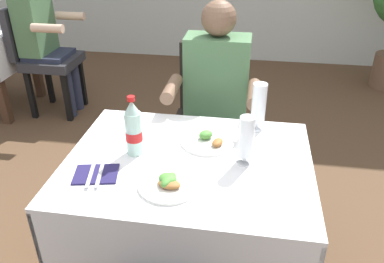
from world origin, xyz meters
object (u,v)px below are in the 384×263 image
beer_glass_middle (259,107)px  background_patron (43,36)px  plate_far_diner (208,141)px  beer_glass_left (246,139)px  main_dining_table (188,194)px  napkin_cutlery_set (96,174)px  chair_far_diner_seat (210,116)px  plate_near_camera (169,183)px  background_chair_right (41,54)px  cola_bottle_primary (134,129)px  seated_diner_far (215,101)px

beer_glass_middle → background_patron: background_patron is taller
plate_far_diner → beer_glass_left: 0.24m
main_dining_table → background_patron: bearing=131.8°
main_dining_table → napkin_cutlery_set: size_ratio=5.24×
chair_far_diner_seat → beer_glass_left: (0.23, -0.78, 0.31)m
plate_far_diner → background_patron: background_patron is taller
plate_near_camera → plate_far_diner: same height
plate_near_camera → beer_glass_middle: size_ratio=1.00×
beer_glass_left → background_chair_right: (-1.85, 1.74, -0.31)m
chair_far_diner_seat → napkin_cutlery_set: (-0.34, -0.96, 0.20)m
chair_far_diner_seat → cola_bottle_primary: size_ratio=3.65×
plate_near_camera → beer_glass_middle: (0.32, 0.51, 0.10)m
seated_diner_far → cola_bottle_primary: seated_diner_far is taller
chair_far_diner_seat → seated_diner_far: 0.20m
chair_far_diner_seat → background_patron: size_ratio=0.77×
chair_far_diner_seat → beer_glass_left: bearing=-73.2°
beer_glass_middle → main_dining_table: bearing=-131.7°
chair_far_diner_seat → beer_glass_middle: beer_glass_middle is taller
main_dining_table → plate_far_diner: plate_far_diner is taller
chair_far_diner_seat → cola_bottle_primary: (-0.23, -0.77, 0.31)m
plate_far_diner → beer_glass_middle: size_ratio=1.04×
chair_far_diner_seat → plate_far_diner: (0.07, -0.64, 0.21)m
chair_far_diner_seat → beer_glass_left: size_ratio=4.59×
beer_glass_left → beer_glass_middle: 0.30m
seated_diner_far → beer_glass_left: (0.19, -0.67, 0.15)m
chair_far_diner_seat → beer_glass_left: chair_far_diner_seat is taller
plate_far_diner → cola_bottle_primary: cola_bottle_primary is taller
seated_diner_far → background_patron: size_ratio=1.00×
cola_bottle_primary → chair_far_diner_seat: bearing=73.2°
beer_glass_middle → background_patron: size_ratio=0.18×
napkin_cutlery_set → background_chair_right: (-1.28, 1.92, -0.20)m
main_dining_table → plate_near_camera: size_ratio=4.43×
plate_near_camera → chair_far_diner_seat: bearing=87.5°
main_dining_table → chair_far_diner_seat: 0.79m
chair_far_diner_seat → plate_far_diner: chair_far_diner_seat is taller
main_dining_table → beer_glass_left: 0.38m
plate_near_camera → plate_far_diner: 0.36m
main_dining_table → plate_far_diner: bearing=66.5°
plate_near_camera → napkin_cutlery_set: plate_near_camera is taller
plate_near_camera → beer_glass_left: (0.28, 0.21, 0.10)m
chair_far_diner_seat → plate_near_camera: size_ratio=4.18×
background_chair_right → beer_glass_left: bearing=-43.2°
napkin_cutlery_set → background_patron: background_patron is taller
seated_diner_far → background_chair_right: size_ratio=1.30×
cola_bottle_primary → main_dining_table: bearing=-4.4°
seated_diner_far → background_chair_right: bearing=147.1°
plate_near_camera → beer_glass_left: size_ratio=1.10×
plate_near_camera → napkin_cutlery_set: size_ratio=1.18×
background_patron → seated_diner_far: bearing=-33.7°
main_dining_table → napkin_cutlery_set: (-0.34, -0.17, 0.19)m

